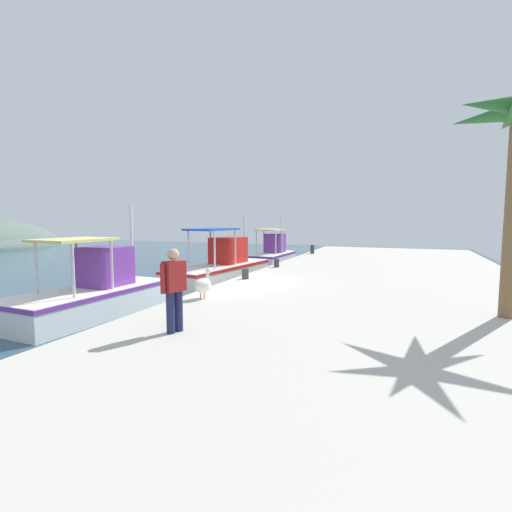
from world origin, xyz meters
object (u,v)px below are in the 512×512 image
fishing_boat_second (92,293)px  mooring_bollard_nearest (245,274)px  fishing_boat_third (221,268)px  fisherman_standing (174,287)px  mooring_bollard_second (277,263)px  fishing_boat_fourth (272,255)px  pelican (203,284)px  mooring_bollard_third (312,249)px

fishing_boat_second → mooring_bollard_nearest: 5.15m
fishing_boat_third → fisherman_standing: fishing_boat_third is taller
mooring_bollard_nearest → fisherman_standing: bearing=-169.0°
mooring_bollard_second → fishing_boat_fourth: bearing=20.4°
fishing_boat_fourth → mooring_bollard_nearest: size_ratio=12.29×
fishing_boat_second → fishing_boat_fourth: fishing_boat_second is taller
pelican → fishing_boat_third: bearing=22.9°
fishing_boat_third → mooring_bollard_nearest: bearing=-141.0°
fishing_boat_second → mooring_bollard_second: size_ratio=14.23×
fishing_boat_fourth → mooring_bollard_second: fishing_boat_fourth is taller
fisherman_standing → mooring_bollard_third: fisherman_standing is taller
mooring_bollard_nearest → fishing_boat_third: bearing=39.0°
fisherman_standing → mooring_bollard_second: bearing=7.1°
fishing_boat_fourth → fisherman_standing: (-17.21, -3.91, 1.05)m
fishing_boat_second → fishing_boat_fourth: size_ratio=1.13×
fishing_boat_third → pelican: size_ratio=6.78×
fishing_boat_fourth → fishing_boat_third: bearing=-179.6°
fishing_boat_third → mooring_bollard_third: bearing=-19.0°
fishing_boat_second → fishing_boat_fourth: bearing=-3.9°
mooring_bollard_nearest → fishing_boat_fourth: bearing=13.8°
fishing_boat_third → mooring_bollard_second: 2.65m
fishing_boat_fourth → mooring_bollard_third: size_ratio=8.55×
fishing_boat_second → fishing_boat_third: 6.93m
fisherman_standing → mooring_bollard_nearest: 6.61m
mooring_bollard_third → fishing_boat_fourth: bearing=89.9°
mooring_bollard_nearest → mooring_bollard_second: size_ratio=1.03×
pelican → mooring_bollard_second: size_ratio=2.59×
fishing_boat_third → mooring_bollard_third: size_ratio=11.88×
pelican → mooring_bollard_nearest: bearing=4.0°
fisherman_standing → mooring_bollard_nearest: fisherman_standing is taller
mooring_bollard_second → mooring_bollard_third: size_ratio=0.68×
fishing_boat_second → fisherman_standing: size_ratio=3.23×
fishing_boat_third → fishing_boat_fourth: bearing=0.4°
mooring_bollard_second → mooring_bollard_third: 7.13m
fishing_boat_third → mooring_bollard_third: 7.98m
pelican → fisherman_standing: (-2.91, -1.01, 0.49)m
mooring_bollard_third → fisherman_standing: bearing=-175.8°
fishing_boat_fourth → fisherman_standing: 17.68m
pelican → mooring_bollard_nearest: pelican is taller
pelican → mooring_bollard_second: pelican is taller
fishing_boat_second → mooring_bollard_nearest: size_ratio=13.86×
fishing_boat_second → mooring_bollard_second: bearing=-26.5°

